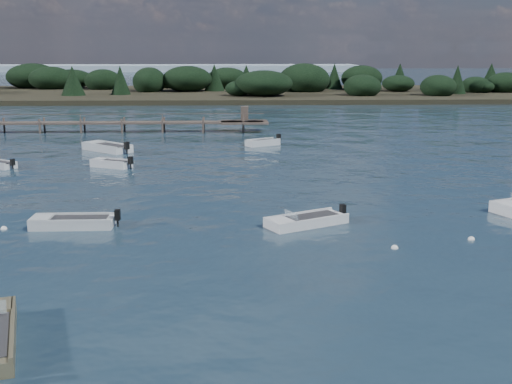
{
  "coord_description": "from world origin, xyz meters",
  "views": [
    {
      "loc": [
        2.73,
        -20.5,
        8.78
      ],
      "look_at": [
        3.99,
        14.0,
        1.0
      ],
      "focal_mm": 45.0,
      "sensor_mm": 36.0,
      "label": 1
    }
  ],
  "objects_px": {
    "dinghy_mid_grey": "(73,224)",
    "tender_far_grey": "(0,165)",
    "dinghy_mid_white_a": "(306,222)",
    "jetty": "(1,123)",
    "dinghy_extra_a": "(107,149)",
    "tender_far_grey_b": "(263,144)",
    "tender_far_white": "(111,165)"
  },
  "relations": [
    {
      "from": "dinghy_mid_grey",
      "to": "jetty",
      "type": "height_order",
      "value": "jetty"
    },
    {
      "from": "dinghy_mid_white_a",
      "to": "dinghy_mid_grey",
      "type": "xyz_separation_m",
      "value": [
        -11.74,
        0.05,
        0.01
      ]
    },
    {
      "from": "dinghy_mid_grey",
      "to": "dinghy_extra_a",
      "type": "relative_size",
      "value": 0.91
    },
    {
      "from": "dinghy_extra_a",
      "to": "tender_far_grey_b",
      "type": "relative_size",
      "value": 1.41
    },
    {
      "from": "tender_far_grey_b",
      "to": "dinghy_mid_grey",
      "type": "bearing_deg",
      "value": -111.77
    },
    {
      "from": "dinghy_mid_white_a",
      "to": "dinghy_extra_a",
      "type": "relative_size",
      "value": 0.92
    },
    {
      "from": "tender_far_grey_b",
      "to": "jetty",
      "type": "bearing_deg",
      "value": 159.55
    },
    {
      "from": "dinghy_mid_grey",
      "to": "tender_far_grey",
      "type": "bearing_deg",
      "value": 119.45
    },
    {
      "from": "dinghy_mid_grey",
      "to": "tender_far_white",
      "type": "bearing_deg",
      "value": 93.8
    },
    {
      "from": "tender_far_grey_b",
      "to": "jetty",
      "type": "height_order",
      "value": "jetty"
    },
    {
      "from": "tender_far_white",
      "to": "jetty",
      "type": "height_order",
      "value": "jetty"
    },
    {
      "from": "dinghy_mid_white_a",
      "to": "tender_far_white",
      "type": "xyz_separation_m",
      "value": [
        -12.84,
        16.61,
        0.03
      ]
    },
    {
      "from": "dinghy_mid_white_a",
      "to": "jetty",
      "type": "height_order",
      "value": "jetty"
    },
    {
      "from": "tender_far_white",
      "to": "tender_far_grey",
      "type": "relative_size",
      "value": 1.17
    },
    {
      "from": "dinghy_extra_a",
      "to": "tender_far_grey",
      "type": "bearing_deg",
      "value": -130.8
    },
    {
      "from": "dinghy_extra_a",
      "to": "jetty",
      "type": "bearing_deg",
      "value": 136.59
    },
    {
      "from": "dinghy_mid_grey",
      "to": "jetty",
      "type": "xyz_separation_m",
      "value": [
        -16.42,
        37.21,
        0.83
      ]
    },
    {
      "from": "dinghy_extra_a",
      "to": "jetty",
      "type": "xyz_separation_m",
      "value": [
        -13.52,
        12.79,
        0.8
      ]
    },
    {
      "from": "dinghy_mid_grey",
      "to": "tender_far_grey_b",
      "type": "distance_m",
      "value": 29.14
    },
    {
      "from": "tender_far_white",
      "to": "tender_far_grey_b",
      "type": "bearing_deg",
      "value": 41.39
    },
    {
      "from": "dinghy_mid_white_a",
      "to": "tender_far_grey",
      "type": "relative_size",
      "value": 1.52
    },
    {
      "from": "dinghy_mid_white_a",
      "to": "tender_far_grey",
      "type": "bearing_deg",
      "value": 141.57
    },
    {
      "from": "tender_far_white",
      "to": "tender_far_grey",
      "type": "distance_m",
      "value": 8.39
    },
    {
      "from": "dinghy_extra_a",
      "to": "jetty",
      "type": "distance_m",
      "value": 18.63
    },
    {
      "from": "jetty",
      "to": "tender_far_grey",
      "type": "bearing_deg",
      "value": -71.23
    },
    {
      "from": "dinghy_mid_white_a",
      "to": "jetty",
      "type": "xyz_separation_m",
      "value": [
        -28.16,
        37.26,
        0.85
      ]
    },
    {
      "from": "dinghy_mid_grey",
      "to": "tender_far_grey",
      "type": "distance_m",
      "value": 19.29
    },
    {
      "from": "dinghy_mid_grey",
      "to": "jetty",
      "type": "distance_m",
      "value": 40.68
    },
    {
      "from": "tender_far_grey_b",
      "to": "jetty",
      "type": "distance_m",
      "value": 29.07
    },
    {
      "from": "dinghy_mid_grey",
      "to": "jetty",
      "type": "bearing_deg",
      "value": 113.81
    },
    {
      "from": "tender_far_grey",
      "to": "dinghy_mid_white_a",
      "type": "bearing_deg",
      "value": -38.43
    },
    {
      "from": "tender_far_grey_b",
      "to": "tender_far_white",
      "type": "bearing_deg",
      "value": -138.61
    }
  ]
}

